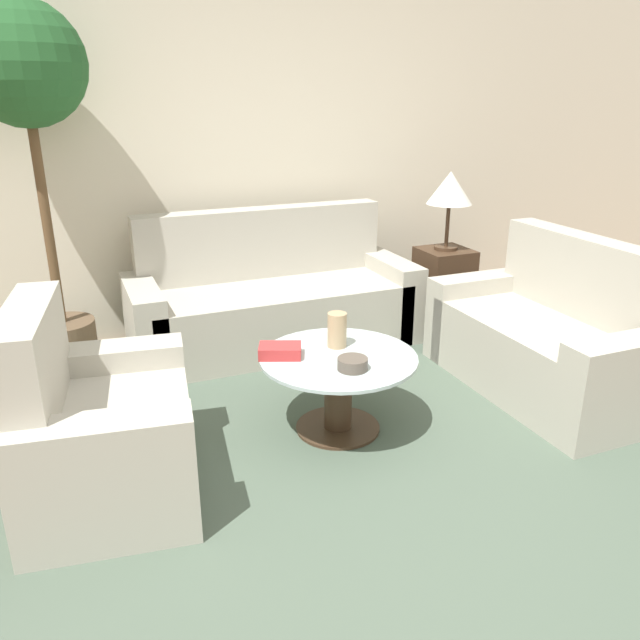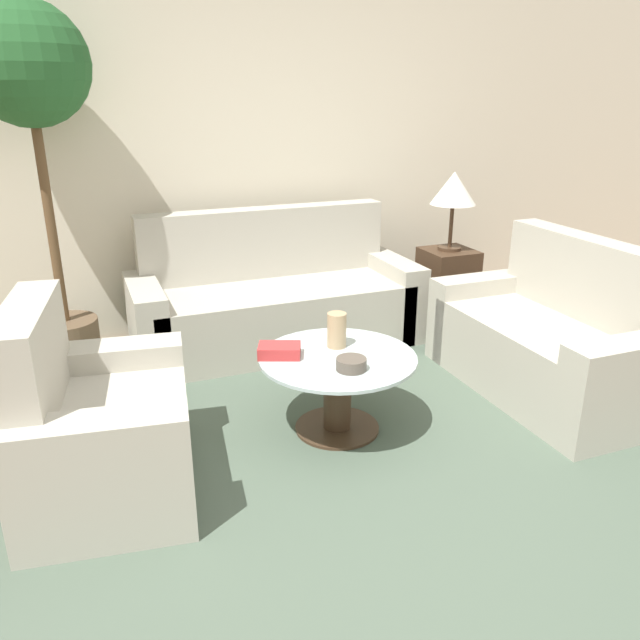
{
  "view_description": "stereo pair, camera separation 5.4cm",
  "coord_description": "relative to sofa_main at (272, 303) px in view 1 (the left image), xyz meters",
  "views": [
    {
      "loc": [
        -1.12,
        -1.89,
        1.73
      ],
      "look_at": [
        0.12,
        1.08,
        0.55
      ],
      "focal_mm": 35.0,
      "sensor_mm": 36.0,
      "label": 1
    },
    {
      "loc": [
        -1.07,
        -1.91,
        1.73
      ],
      "look_at": [
        0.12,
        1.08,
        0.55
      ],
      "focal_mm": 35.0,
      "sensor_mm": 36.0,
      "label": 2
    }
  ],
  "objects": [
    {
      "name": "rug",
      "position": [
        -0.08,
        -1.34,
        -0.3
      ],
      "size": [
        3.66,
        3.51,
        0.01
      ],
      "color": "#4C5B4C",
      "rests_on": "ground_plane"
    },
    {
      "name": "side_table",
      "position": [
        1.39,
        -0.1,
        -0.01
      ],
      "size": [
        0.37,
        0.37,
        0.59
      ],
      "color": "#422D1E",
      "rests_on": "ground_plane"
    },
    {
      "name": "table_lamp",
      "position": [
        1.39,
        -0.1,
        0.74
      ],
      "size": [
        0.34,
        0.34,
        0.59
      ],
      "color": "#422D1E",
      "rests_on": "side_table"
    },
    {
      "name": "wall_back",
      "position": [
        -0.21,
        0.52,
        1.0
      ],
      "size": [
        10.0,
        0.06,
        2.6
      ],
      "color": "beige",
      "rests_on": "ground_plane"
    },
    {
      "name": "loveseat",
      "position": [
        1.32,
        -1.36,
        -0.0
      ],
      "size": [
        0.75,
        1.45,
        0.93
      ],
      "rotation": [
        0.0,
        0.0,
        -1.58
      ],
      "color": "#B2AD9E",
      "rests_on": "ground_plane"
    },
    {
      "name": "book_stack",
      "position": [
        -0.36,
        -1.22,
        0.16
      ],
      "size": [
        0.25,
        0.21,
        0.06
      ],
      "rotation": [
        0.0,
        0.0,
        -0.39
      ],
      "color": "#BC3333",
      "rests_on": "coffee_table"
    },
    {
      "name": "coffee_table",
      "position": [
        -0.08,
        -1.34,
        -0.02
      ],
      "size": [
        0.83,
        0.83,
        0.43
      ],
      "color": "#422D1E",
      "rests_on": "ground_plane"
    },
    {
      "name": "ground_plane",
      "position": [
        -0.21,
        -2.17,
        -0.3
      ],
      "size": [
        14.0,
        14.0,
        0.0
      ],
      "primitive_type": "plane",
      "color": "brown"
    },
    {
      "name": "armchair",
      "position": [
        -1.31,
        -1.43,
        -0.01
      ],
      "size": [
        0.84,
        1.05,
        0.91
      ],
      "rotation": [
        0.0,
        0.0,
        1.43
      ],
      "color": "#B2AD9E",
      "rests_on": "ground_plane"
    },
    {
      "name": "bowl",
      "position": [
        -0.09,
        -1.52,
        0.16
      ],
      "size": [
        0.15,
        0.15,
        0.06
      ],
      "color": "brown",
      "rests_on": "coffee_table"
    },
    {
      "name": "vase",
      "position": [
        -0.04,
        -1.22,
        0.23
      ],
      "size": [
        0.1,
        0.1,
        0.19
      ],
      "color": "tan",
      "rests_on": "coffee_table"
    },
    {
      "name": "potted_plant",
      "position": [
        -1.4,
        0.1,
        1.35
      ],
      "size": [
        0.71,
        0.71,
        2.24
      ],
      "color": "brown",
      "rests_on": "ground_plane"
    },
    {
      "name": "sofa_main",
      "position": [
        0.0,
        0.0,
        0.0
      ],
      "size": [
        2.01,
        0.77,
        0.95
      ],
      "color": "#B2AD9E",
      "rests_on": "ground_plane"
    }
  ]
}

